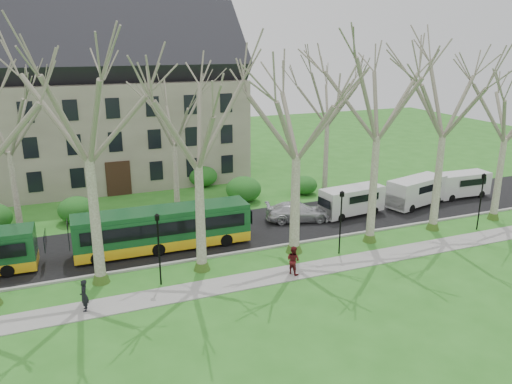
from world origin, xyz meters
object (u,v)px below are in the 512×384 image
at_px(van_c, 461,185).
at_px(pedestrian_a, 84,295).
at_px(sedan, 298,212).
at_px(pedestrian_b, 293,260).
at_px(bus_follow, 163,228).
at_px(van_a, 352,201).
at_px(van_b, 416,192).

relative_size(van_c, pedestrian_a, 2.99).
distance_m(sedan, pedestrian_b, 9.43).
height_order(sedan, pedestrian_b, pedestrian_b).
xyz_separation_m(sedan, van_c, (16.45, 0.12, 0.39)).
relative_size(bus_follow, pedestrian_a, 6.77).
relative_size(bus_follow, sedan, 2.31).
distance_m(bus_follow, van_c, 27.44).
distance_m(van_a, pedestrian_a, 22.53).
bearing_deg(van_b, pedestrian_a, -178.96).
relative_size(bus_follow, van_c, 2.26).
bearing_deg(pedestrian_a, van_b, 111.08).
xyz_separation_m(sedan, pedestrian_a, (-16.50, -8.17, 0.13)).
height_order(van_b, pedestrian_a, van_b).
xyz_separation_m(van_c, pedestrian_a, (-32.95, -8.29, -0.26)).
height_order(sedan, van_c, van_c).
bearing_deg(sedan, van_b, -77.28).
distance_m(sedan, van_c, 16.46).
relative_size(van_b, pedestrian_b, 3.14).
relative_size(van_a, van_c, 1.02).
relative_size(van_a, van_b, 0.95).
relative_size(sedan, van_c, 0.98).
bearing_deg(van_c, pedestrian_a, -163.98).
distance_m(sedan, pedestrian_a, 18.41).
xyz_separation_m(sedan, pedestrian_b, (-4.44, -8.32, 0.16)).
bearing_deg(pedestrian_a, bus_follow, 145.23).
bearing_deg(van_c, van_b, -172.42).
bearing_deg(pedestrian_a, van_c, 109.50).
height_order(pedestrian_a, pedestrian_b, pedestrian_b).
bearing_deg(bus_follow, sedan, 9.08).
distance_m(bus_follow, van_a, 15.63).
height_order(van_b, pedestrian_b, van_b).
bearing_deg(van_c, bus_follow, -174.57).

